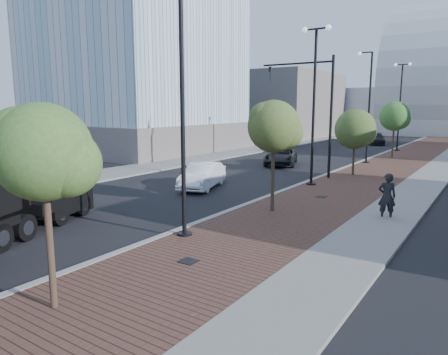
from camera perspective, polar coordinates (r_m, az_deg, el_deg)
The scene contains 21 objects.
sidewalk at distance 42.01m, azimuth 24.98°, elevation 2.41°, with size 7.00×140.00×0.12m, color #4C2D23.
curb at distance 42.69m, azimuth 20.34°, elevation 2.83°, with size 0.30×140.00×0.14m, color gray.
west_sidewalk at distance 47.43m, azimuth 4.90°, elevation 4.02°, with size 4.00×140.00×0.12m, color slate.
white_sedan at distance 24.36m, azimuth -2.99°, elevation 0.27°, with size 1.58×4.53×1.49m, color white.
dark_car_mid at distance 34.50m, azimuth 7.87°, elevation 2.94°, with size 2.40×5.20×1.45m, color black.
dark_car_far at distance 56.64m, azimuth 20.27°, elevation 5.04°, with size 2.00×4.92×1.43m, color black.
pedestrian at distance 18.75m, azimuth 21.59°, elevation -2.46°, with size 0.73×0.48×2.01m, color black.
streetlight_1 at distance 14.70m, azimuth -6.09°, elevation 8.13°, with size 1.44×0.56×9.21m.
streetlight_2 at distance 25.06m, azimuth 12.29°, elevation 9.68°, with size 1.72×0.56×9.28m.
streetlight_3 at distance 36.50m, azimuth 19.21°, elevation 8.56°, with size 1.44×0.56×9.21m.
streetlight_4 at distance 48.16m, azimuth 23.11°, elevation 9.04°, with size 1.72×0.56×9.28m.
traffic_mast at distance 28.18m, azimuth 12.89°, elevation 9.97°, with size 5.09×0.20×8.00m.
tree_0 at distance 9.87m, azimuth -23.44°, elevation 3.13°, with size 2.26×2.18×4.85m.
tree_1 at distance 18.28m, azimuth 7.05°, elevation 6.98°, with size 2.35×2.30×5.05m.
tree_2 at distance 29.50m, azimuth 17.74°, elevation 6.36°, with size 2.72×2.72×4.62m.
tree_3 at distance 41.13m, azimuth 22.57°, elevation 7.82°, with size 2.67×2.67×5.25m.
tower_podium at distance 47.62m, azimuth -11.63°, elevation 5.61°, with size 19.00×19.00×3.00m, color #645D5A.
convention_center at distance 87.08m, azimuth 26.50°, elevation 9.54°, with size 50.00×30.00×50.00m.
commercial_block_nw at distance 68.18m, azimuth 8.06°, elevation 9.84°, with size 14.00×20.00×10.00m, color slate.
utility_cover_1 at distance 12.79m, azimuth -4.92°, elevation -11.43°, with size 0.50×0.50×0.02m, color black.
utility_cover_2 at distance 22.09m, azimuth 13.29°, elevation -2.59°, with size 0.50×0.50×0.02m, color black.
Camera 1 is at (9.93, -1.25, 4.73)m, focal length 33.10 mm.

